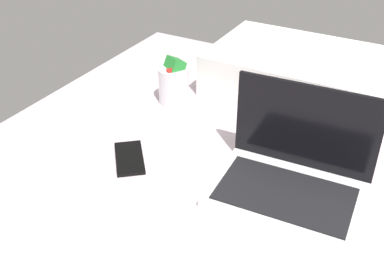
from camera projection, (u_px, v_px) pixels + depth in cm
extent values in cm
cube|color=silver|center=(324.00, 233.00, 109.24)|extent=(180.00, 140.00, 18.00)
cube|color=silver|center=(287.00, 194.00, 105.68)|extent=(34.29, 24.89, 2.00)
cube|color=black|center=(285.00, 194.00, 103.90)|extent=(29.95, 18.67, 0.40)
cube|color=black|center=(306.00, 127.00, 107.97)|extent=(33.00, 2.93, 21.00)
cylinder|color=silver|center=(174.00, 85.00, 141.00)|extent=(9.00, 9.00, 11.00)
cube|color=yellow|center=(174.00, 92.00, 142.42)|extent=(6.15, 7.25, 6.37)
cube|color=blue|center=(179.00, 88.00, 140.91)|extent=(5.25, 5.75, 4.89)
cube|color=red|center=(173.00, 83.00, 139.64)|extent=(6.20, 6.10, 3.71)
cube|color=orange|center=(172.00, 79.00, 138.33)|extent=(5.71, 5.17, 5.43)
cube|color=red|center=(174.00, 72.00, 138.44)|extent=(7.35, 6.95, 6.56)
cube|color=#268C33|center=(175.00, 65.00, 138.26)|extent=(7.58, 7.51, 5.52)
cube|color=black|center=(129.00, 158.00, 118.29)|extent=(14.16, 15.12, 0.80)
cube|color=white|center=(298.00, 72.00, 146.48)|extent=(52.00, 36.00, 13.00)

